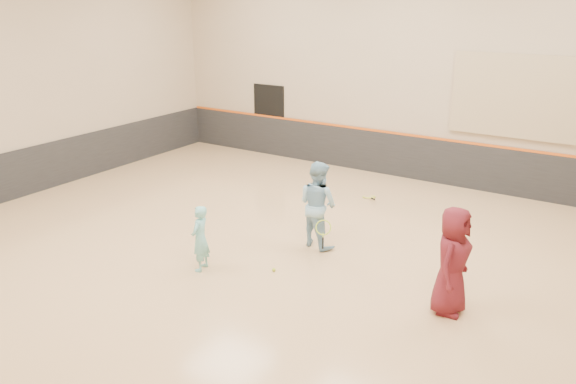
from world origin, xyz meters
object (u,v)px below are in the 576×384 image
Objects in this scene: young_man at (452,261)px; spare_racket at (369,194)px; girl at (200,238)px; instructor at (318,204)px.

young_man is 5.45m from spare_racket.
spare_racket is (0.96, 5.26, -0.54)m from girl.
instructor is 0.99× the size of young_man.
spare_racket is at bearing -69.21° from instructor.
girl is 0.70× the size of young_man.
spare_racket is at bearing 37.84° from young_man.
spare_racket is at bearing 156.35° from girl.
girl reaches higher than spare_racket.
instructor is at bearing 70.15° from young_man.
young_man is (3.02, -1.08, 0.01)m from instructor.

